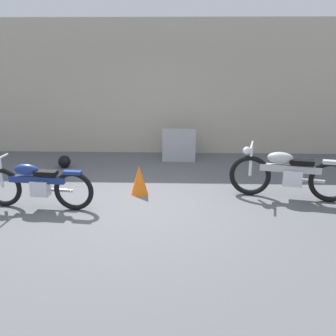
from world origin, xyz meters
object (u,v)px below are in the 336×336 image
stone_marker (179,145)px  motorcycle_silver (289,174)px  motorcycle_blue (36,184)px  traffic_cone (139,180)px  helmet (64,162)px

stone_marker → motorcycle_silver: (1.98, -2.40, 0.08)m
motorcycle_blue → motorcycle_silver: 4.39m
motorcycle_blue → stone_marker: bearing=-122.3°
motorcycle_blue → traffic_cone: bearing=-150.3°
motorcycle_silver → stone_marker: bearing=-37.8°
helmet → traffic_cone: 2.49m
stone_marker → helmet: bearing=-166.0°
helmet → motorcycle_blue: 2.38m
helmet → motorcycle_blue: bearing=-84.8°
traffic_cone → stone_marker: bearing=72.5°
motorcycle_blue → motorcycle_silver: size_ratio=0.92×
motorcycle_blue → helmet: bearing=-78.8°
motorcycle_blue → motorcycle_silver: bearing=-166.1°
traffic_cone → motorcycle_blue: motorcycle_blue is taller
traffic_cone → motorcycle_silver: (2.70, -0.12, 0.19)m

